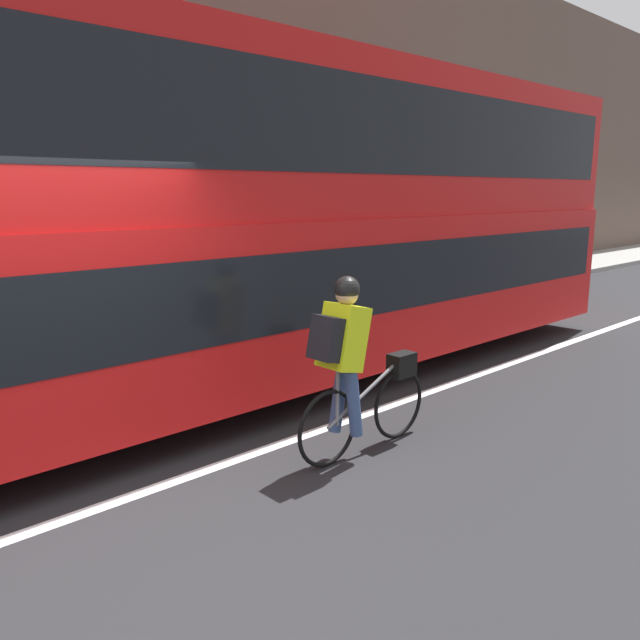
% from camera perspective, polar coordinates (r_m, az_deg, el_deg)
% --- Properties ---
extents(ground_plane, '(80.00, 80.00, 0.00)m').
position_cam_1_polar(ground_plane, '(4.79, -19.90, -17.39)').
color(ground_plane, '#232326').
extents(road_center_line, '(50.00, 0.14, 0.01)m').
position_cam_1_polar(road_center_line, '(4.98, -21.04, -16.22)').
color(road_center_line, silver).
rests_on(road_center_line, ground_plane).
extents(bus, '(10.84, 2.49, 3.70)m').
position_cam_1_polar(bus, '(7.44, -2.58, 9.94)').
color(bus, black).
rests_on(bus, ground_plane).
extents(cyclist_on_bike, '(1.58, 0.32, 1.59)m').
position_cam_1_polar(cyclist_on_bike, '(5.30, 2.99, -3.76)').
color(cyclist_on_bike, black).
rests_on(cyclist_on_bike, ground_plane).
extents(trash_bin, '(0.58, 0.58, 1.03)m').
position_cam_1_polar(trash_bin, '(11.01, -5.36, 3.07)').
color(trash_bin, '#194C23').
rests_on(trash_bin, sidewalk_curb).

